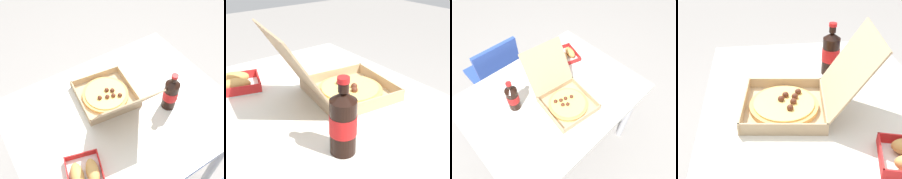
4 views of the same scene
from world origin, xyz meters
The scene contains 6 objects.
ground_plane centered at (0.00, 0.00, 0.00)m, with size 10.00×10.00×0.00m, color gray.
dining_table centered at (0.00, 0.00, 0.64)m, with size 1.12×0.85×0.72m.
pizza_box_open centered at (0.02, -0.10, 0.77)m, with size 0.34×0.47×0.29m.
bread_side_box centered at (0.32, 0.20, 0.75)m, with size 0.20×0.22×0.06m.
cola_bottle centered at (-0.23, 0.09, 0.82)m, with size 0.07×0.07×0.22m.
paper_menu centered at (0.34, -0.28, 0.72)m, with size 0.21×0.15×0.00m, color white.
Camera 1 is at (0.47, 0.65, 1.84)m, focal length 43.37 mm.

